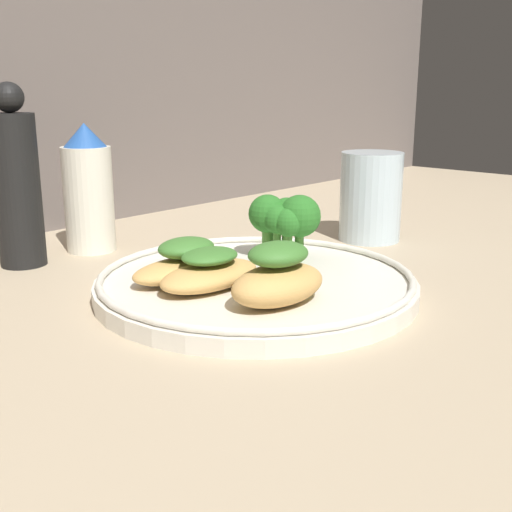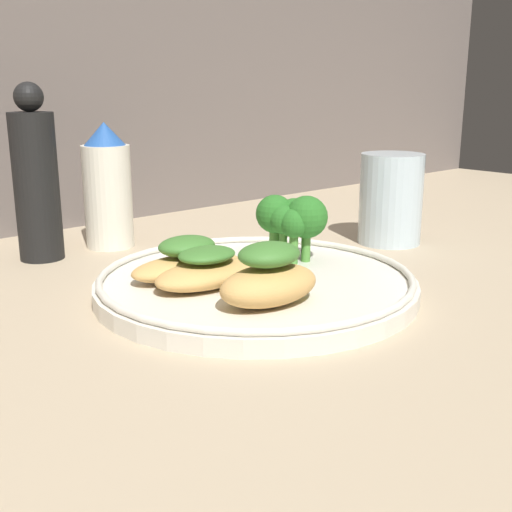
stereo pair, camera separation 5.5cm
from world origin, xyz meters
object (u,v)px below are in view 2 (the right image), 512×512
Objects in this scene: drinking_glass at (391,199)px; pepper_grinder at (36,181)px; plate at (256,283)px; broccoli_bunch at (290,219)px; sauce_bottle at (108,188)px.

pepper_grinder is at bearing 149.01° from drinking_glass.
broccoli_bunch is at bearing 20.81° from plate.
pepper_grinder is at bearing 180.00° from sauce_bottle.
drinking_glass is at bearing -30.99° from pepper_grinder.
plate is 24.18cm from sauce_bottle.
plate is 2.72× the size of drinking_glass.
drinking_glass is (17.27, 1.41, -0.26)cm from broccoli_bunch.
plate is at bearing -170.71° from drinking_glass.
plate is 1.55× the size of pepper_grinder.
plate is 26.14cm from pepper_grinder.
broccoli_bunch reaches higher than plate.
broccoli_bunch is at bearing -70.50° from sauce_bottle.
sauce_bottle is 0.77× the size of pepper_grinder.
plate is at bearing -69.27° from pepper_grinder.
plate is at bearing -159.19° from broccoli_bunch.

